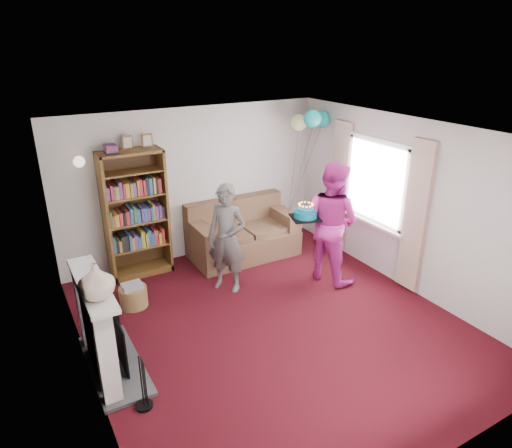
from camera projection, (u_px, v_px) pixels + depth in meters
ground at (273, 324)px, 5.98m from camera, size 5.00×5.00×0.00m
wall_back at (194, 184)px, 7.52m from camera, size 4.50×0.02×2.50m
wall_left at (79, 283)px, 4.47m from camera, size 0.02×5.00×2.50m
wall_right at (407, 205)px, 6.55m from camera, size 0.02×5.00×2.50m
ceiling at (276, 133)px, 5.03m from camera, size 4.50×5.00×0.01m
fireplace at (102, 331)px, 4.98m from camera, size 0.55×1.80×1.12m
window_bay at (375, 197)px, 7.02m from camera, size 0.14×2.02×2.20m
wall_sconce at (79, 162)px, 6.36m from camera, size 0.16×0.23×0.16m
bookcase at (135, 215)px, 6.97m from camera, size 0.94×0.42×2.18m
sofa at (242, 235)px, 7.81m from camera, size 1.78×0.94×0.94m
wicker_basket at (133, 296)px, 6.33m from camera, size 0.38×0.38×0.35m
person_striped at (227, 238)px, 6.56m from camera, size 0.67×0.70×1.61m
person_magenta at (331, 222)px, 6.82m from camera, size 0.93×1.06×1.85m
birthday_cake at (305, 214)px, 6.59m from camera, size 0.40×0.40×0.22m
balloons at (311, 120)px, 7.56m from camera, size 0.86×0.67×1.75m
mantel_vase at (96, 281)px, 4.39m from camera, size 0.40×0.40×0.37m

